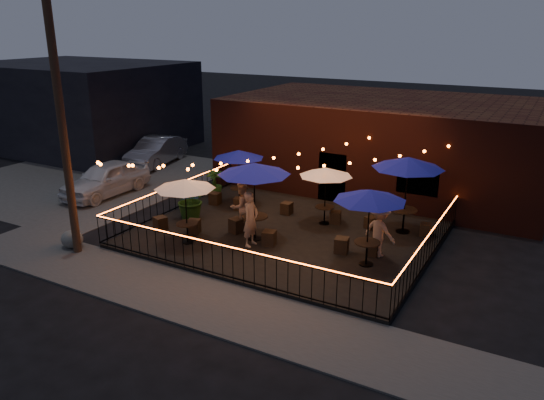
% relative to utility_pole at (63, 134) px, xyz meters
% --- Properties ---
extents(ground, '(110.00, 110.00, 0.00)m').
position_rel_utility_pole_xyz_m(ground, '(5.40, 2.60, -4.00)').
color(ground, black).
rests_on(ground, ground).
extents(patio, '(10.00, 8.00, 0.15)m').
position_rel_utility_pole_xyz_m(patio, '(5.40, 4.60, -3.92)').
color(patio, black).
rests_on(patio, ground).
extents(sidewalk, '(18.00, 2.50, 0.05)m').
position_rel_utility_pole_xyz_m(sidewalk, '(5.40, -0.65, -3.98)').
color(sidewalk, '#41403C').
rests_on(sidewalk, ground).
extents(parking_lot, '(11.00, 12.00, 0.02)m').
position_rel_utility_pole_xyz_m(parking_lot, '(-6.60, 6.60, -3.99)').
color(parking_lot, '#41403C').
rests_on(parking_lot, ground).
extents(brick_building, '(14.00, 8.00, 4.00)m').
position_rel_utility_pole_xyz_m(brick_building, '(6.40, 12.59, -2.00)').
color(brick_building, '#34140E').
rests_on(brick_building, ground).
extents(background_building, '(12.00, 9.00, 5.00)m').
position_rel_utility_pole_xyz_m(background_building, '(-12.60, 11.60, -1.50)').
color(background_building, black).
rests_on(background_building, ground).
extents(utility_pole, '(0.26, 0.26, 8.00)m').
position_rel_utility_pole_xyz_m(utility_pole, '(0.00, 0.00, 0.00)').
color(utility_pole, '#3B2B18').
rests_on(utility_pole, ground).
extents(fence_front, '(10.00, 0.04, 1.04)m').
position_rel_utility_pole_xyz_m(fence_front, '(5.40, 0.60, -3.34)').
color(fence_front, black).
rests_on(fence_front, patio).
extents(fence_left, '(0.04, 8.00, 1.04)m').
position_rel_utility_pole_xyz_m(fence_left, '(0.40, 4.60, -3.34)').
color(fence_left, black).
rests_on(fence_left, patio).
extents(fence_right, '(0.04, 8.00, 1.04)m').
position_rel_utility_pole_xyz_m(fence_right, '(10.40, 4.60, -3.34)').
color(fence_right, black).
rests_on(fence_right, patio).
extents(festoon_lights, '(10.02, 8.72, 1.32)m').
position_rel_utility_pole_xyz_m(festoon_lights, '(4.39, 4.30, -1.48)').
color(festoon_lights, '#E6540F').
rests_on(festoon_lights, ground).
extents(cafe_table_0, '(2.34, 2.34, 2.24)m').
position_rel_utility_pole_xyz_m(cafe_table_0, '(2.88, 2.19, -1.81)').
color(cafe_table_0, black).
rests_on(cafe_table_0, patio).
extents(cafe_table_1, '(2.13, 2.13, 2.27)m').
position_rel_utility_pole_xyz_m(cafe_table_1, '(2.24, 6.46, -1.78)').
color(cafe_table_1, black).
rests_on(cafe_table_1, patio).
extents(cafe_table_2, '(2.95, 2.95, 2.71)m').
position_rel_utility_pole_xyz_m(cafe_table_2, '(4.71, 3.57, -1.38)').
color(cafe_table_2, black).
rests_on(cafe_table_2, patio).
extents(cafe_table_3, '(2.29, 2.29, 2.15)m').
position_rel_utility_pole_xyz_m(cafe_table_3, '(6.20, 6.09, -1.89)').
color(cafe_table_3, black).
rests_on(cafe_table_3, patio).
extents(cafe_table_4, '(2.61, 2.61, 2.43)m').
position_rel_utility_pole_xyz_m(cafe_table_4, '(8.76, 3.49, -1.63)').
color(cafe_table_4, black).
rests_on(cafe_table_4, patio).
extents(cafe_table_5, '(2.97, 2.97, 2.75)m').
position_rel_utility_pole_xyz_m(cafe_table_5, '(8.98, 6.70, -1.34)').
color(cafe_table_5, black).
rests_on(cafe_table_5, patio).
extents(bistro_chair_0, '(0.52, 0.52, 0.48)m').
position_rel_utility_pole_xyz_m(bistro_chair_0, '(1.29, 2.65, -3.61)').
color(bistro_chair_0, black).
rests_on(bistro_chair_0, patio).
extents(bistro_chair_1, '(0.54, 0.54, 0.50)m').
position_rel_utility_pole_xyz_m(bistro_chair_1, '(2.56, 2.97, -3.60)').
color(bistro_chair_1, black).
rests_on(bistro_chair_1, patio).
extents(bistro_chair_2, '(0.44, 0.44, 0.48)m').
position_rel_utility_pole_xyz_m(bistro_chair_2, '(1.37, 5.96, -3.61)').
color(bistro_chair_2, black).
rests_on(bistro_chair_2, patio).
extents(bistro_chair_3, '(0.53, 0.53, 0.48)m').
position_rel_utility_pole_xyz_m(bistro_chair_3, '(2.60, 5.88, -3.61)').
color(bistro_chair_3, black).
rests_on(bistro_chair_3, patio).
extents(bistro_chair_4, '(0.55, 0.55, 0.52)m').
position_rel_utility_pole_xyz_m(bistro_chair_4, '(3.83, 3.78, -3.59)').
color(bistro_chair_4, black).
rests_on(bistro_chair_4, patio).
extents(bistro_chair_5, '(0.50, 0.50, 0.49)m').
position_rel_utility_pole_xyz_m(bistro_chair_5, '(5.40, 3.36, -3.60)').
color(bistro_chair_5, black).
rests_on(bistro_chair_5, patio).
extents(bistro_chair_6, '(0.40, 0.40, 0.46)m').
position_rel_utility_pole_xyz_m(bistro_chair_6, '(4.49, 6.34, -3.62)').
color(bistro_chair_6, black).
rests_on(bistro_chair_6, patio).
extents(bistro_chair_7, '(0.48, 0.48, 0.46)m').
position_rel_utility_pole_xyz_m(bistro_chair_7, '(6.54, 6.33, -3.62)').
color(bistro_chair_7, black).
rests_on(bistro_chair_7, patio).
extents(bistro_chair_8, '(0.49, 0.49, 0.50)m').
position_rel_utility_pole_xyz_m(bistro_chair_8, '(7.75, 3.97, -3.60)').
color(bistro_chair_8, black).
rests_on(bistro_chair_8, patio).
extents(bistro_chair_9, '(0.36, 0.36, 0.41)m').
position_rel_utility_pole_xyz_m(bistro_chair_9, '(8.71, 4.26, -3.64)').
color(bistro_chair_9, black).
rests_on(bistro_chair_9, patio).
extents(bistro_chair_10, '(0.50, 0.50, 0.45)m').
position_rel_utility_pole_xyz_m(bistro_chair_10, '(7.88, 6.46, -3.63)').
color(bistro_chair_10, black).
rests_on(bistro_chair_10, patio).
extents(bistro_chair_11, '(0.44, 0.44, 0.45)m').
position_rel_utility_pole_xyz_m(bistro_chair_11, '(9.76, 6.74, -3.63)').
color(bistro_chair_11, black).
rests_on(bistro_chair_11, patio).
extents(patron_a, '(0.46, 0.69, 1.87)m').
position_rel_utility_pole_xyz_m(patron_a, '(4.87, 3.04, -2.92)').
color(patron_a, '#D0AF87').
rests_on(patron_a, patio).
extents(patron_b, '(0.98, 1.08, 1.81)m').
position_rel_utility_pole_xyz_m(patron_b, '(3.89, 4.02, -2.94)').
color(patron_b, '#D6AC91').
rests_on(patron_b, patio).
extents(patron_c, '(1.24, 0.93, 1.70)m').
position_rel_utility_pole_xyz_m(patron_c, '(8.87, 4.32, -3.00)').
color(patron_c, tan).
rests_on(patron_c, patio).
extents(potted_shrub_a, '(1.57, 1.41, 1.55)m').
position_rel_utility_pole_xyz_m(potted_shrub_a, '(1.61, 4.10, -3.07)').
color(potted_shrub_a, '#193D0D').
rests_on(potted_shrub_a, patio).
extents(potted_shrub_b, '(0.72, 0.59, 1.28)m').
position_rel_utility_pole_xyz_m(potted_shrub_b, '(0.80, 4.92, -3.21)').
color(potted_shrub_b, '#1A3C0E').
rests_on(potted_shrub_b, patio).
extents(potted_shrub_c, '(0.87, 0.87, 1.19)m').
position_rel_utility_pole_xyz_m(potted_shrub_c, '(0.80, 6.73, -3.25)').
color(potted_shrub_c, '#123C12').
rests_on(potted_shrub_c, patio).
extents(cooler, '(0.71, 0.61, 0.79)m').
position_rel_utility_pole_xyz_m(cooler, '(0.99, 4.79, -3.45)').
color(cooler, blue).
rests_on(cooler, patio).
extents(boulder, '(0.84, 0.72, 0.65)m').
position_rel_utility_pole_xyz_m(boulder, '(-0.42, 0.17, -3.67)').
color(boulder, '#4F4E49').
rests_on(boulder, ground).
extents(car_white, '(1.74, 4.31, 1.47)m').
position_rel_utility_pole_xyz_m(car_white, '(-3.80, 5.02, -3.27)').
color(car_white, silver).
rests_on(car_white, ground).
extents(car_silver, '(2.39, 4.64, 1.46)m').
position_rel_utility_pole_xyz_m(car_silver, '(-5.44, 10.20, -3.27)').
color(car_silver, '#A8A9B1').
rests_on(car_silver, ground).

